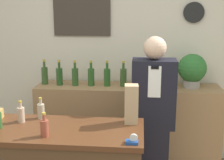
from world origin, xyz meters
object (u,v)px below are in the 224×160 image
at_px(paper_bag, 131,104).
at_px(potted_plant, 192,69).
at_px(tape_dispenser, 132,141).
at_px(shopkeeper, 153,121).

bearing_deg(paper_bag, potted_plant, 59.85).
height_order(paper_bag, tape_dispenser, paper_bag).
bearing_deg(potted_plant, tape_dispenser, -112.47).
bearing_deg(tape_dispenser, potted_plant, 67.53).
height_order(shopkeeper, paper_bag, shopkeeper).
xyz_separation_m(shopkeeper, potted_plant, (0.46, 0.66, 0.39)).
distance_m(potted_plant, tape_dispenser, 1.67).
height_order(potted_plant, tape_dispenser, potted_plant).
distance_m(shopkeeper, tape_dispenser, 0.90).
relative_size(potted_plant, paper_bag, 1.20).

